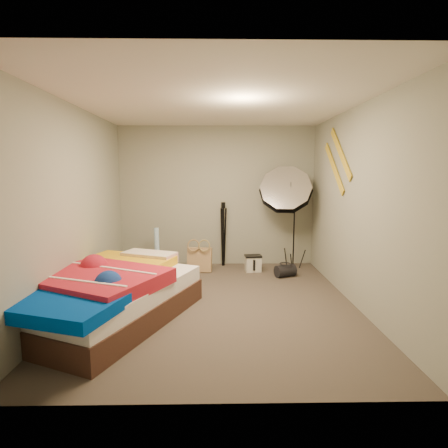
{
  "coord_description": "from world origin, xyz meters",
  "views": [
    {
      "loc": [
        0.01,
        -4.33,
        1.66
      ],
      "look_at": [
        0.1,
        0.6,
        0.95
      ],
      "focal_mm": 28.0,
      "sensor_mm": 36.0,
      "label": 1
    }
  ],
  "objects_px": {
    "wrapping_roll": "(157,249)",
    "camera_tripod": "(223,230)",
    "duffel_bag": "(285,271)",
    "photo_umbrella": "(286,191)",
    "tote_bag": "(200,260)",
    "bed": "(106,294)",
    "camera_case": "(253,264)"
  },
  "relations": [
    {
      "from": "wrapping_roll",
      "to": "camera_tripod",
      "type": "xyz_separation_m",
      "value": [
        1.15,
        0.3,
        0.29
      ]
    },
    {
      "from": "duffel_bag",
      "to": "photo_umbrella",
      "type": "height_order",
      "value": "photo_umbrella"
    },
    {
      "from": "tote_bag",
      "to": "bed",
      "type": "xyz_separation_m",
      "value": [
        -0.97,
        -1.97,
        0.1
      ]
    },
    {
      "from": "photo_umbrella",
      "to": "camera_tripod",
      "type": "xyz_separation_m",
      "value": [
        -1.06,
        0.25,
        -0.7
      ]
    },
    {
      "from": "wrapping_roll",
      "to": "camera_case",
      "type": "bearing_deg",
      "value": -3.37
    },
    {
      "from": "wrapping_roll",
      "to": "duffel_bag",
      "type": "xyz_separation_m",
      "value": [
        2.15,
        -0.43,
        -0.27
      ]
    },
    {
      "from": "photo_umbrella",
      "to": "duffel_bag",
      "type": "bearing_deg",
      "value": -97.95
    },
    {
      "from": "photo_umbrella",
      "to": "camera_tripod",
      "type": "bearing_deg",
      "value": 166.7
    },
    {
      "from": "wrapping_roll",
      "to": "duffel_bag",
      "type": "height_order",
      "value": "wrapping_roll"
    },
    {
      "from": "camera_case",
      "to": "duffel_bag",
      "type": "height_order",
      "value": "camera_case"
    },
    {
      "from": "duffel_bag",
      "to": "camera_tripod",
      "type": "bearing_deg",
      "value": 122.51
    },
    {
      "from": "camera_case",
      "to": "camera_tripod",
      "type": "distance_m",
      "value": 0.84
    },
    {
      "from": "wrapping_roll",
      "to": "duffel_bag",
      "type": "distance_m",
      "value": 2.2
    },
    {
      "from": "wrapping_roll",
      "to": "duffel_bag",
      "type": "bearing_deg",
      "value": -11.24
    },
    {
      "from": "tote_bag",
      "to": "bed",
      "type": "distance_m",
      "value": 2.19
    },
    {
      "from": "tote_bag",
      "to": "photo_umbrella",
      "type": "xyz_separation_m",
      "value": [
        1.47,
        0.13,
        1.16
      ]
    },
    {
      "from": "tote_bag",
      "to": "camera_case",
      "type": "relative_size",
      "value": 1.6
    },
    {
      "from": "camera_case",
      "to": "bed",
      "type": "height_order",
      "value": "bed"
    },
    {
      "from": "wrapping_roll",
      "to": "duffel_bag",
      "type": "relative_size",
      "value": 2.31
    },
    {
      "from": "camera_case",
      "to": "photo_umbrella",
      "type": "bearing_deg",
      "value": 9.0
    },
    {
      "from": "bed",
      "to": "photo_umbrella",
      "type": "bearing_deg",
      "value": 40.75
    },
    {
      "from": "camera_case",
      "to": "bed",
      "type": "distance_m",
      "value": 2.72
    },
    {
      "from": "tote_bag",
      "to": "duffel_bag",
      "type": "bearing_deg",
      "value": -6.61
    },
    {
      "from": "photo_umbrella",
      "to": "camera_case",
      "type": "bearing_deg",
      "value": -165.32
    },
    {
      "from": "tote_bag",
      "to": "wrapping_roll",
      "type": "distance_m",
      "value": 0.76
    },
    {
      "from": "wrapping_roll",
      "to": "photo_umbrella",
      "type": "height_order",
      "value": "photo_umbrella"
    },
    {
      "from": "camera_case",
      "to": "photo_umbrella",
      "type": "xyz_separation_m",
      "value": [
        0.56,
        0.15,
        1.23
      ]
    },
    {
      "from": "camera_case",
      "to": "camera_tripod",
      "type": "relative_size",
      "value": 0.22
    },
    {
      "from": "wrapping_roll",
      "to": "camera_tripod",
      "type": "bearing_deg",
      "value": 14.69
    },
    {
      "from": "photo_umbrella",
      "to": "camera_tripod",
      "type": "distance_m",
      "value": 1.3
    },
    {
      "from": "wrapping_roll",
      "to": "camera_case",
      "type": "height_order",
      "value": "wrapping_roll"
    },
    {
      "from": "camera_case",
      "to": "photo_umbrella",
      "type": "relative_size",
      "value": 0.14
    }
  ]
}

